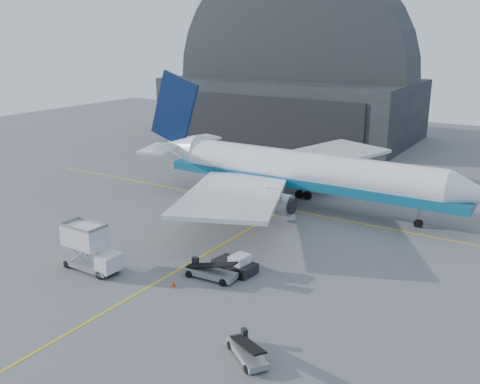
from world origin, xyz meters
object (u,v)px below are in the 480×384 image
Objects in this scene: airliner at (294,170)px; belt_loader_a at (210,272)px; pushback_tug at (236,265)px; belt_loader_b at (247,351)px; catering_truck at (89,248)px.

airliner reaches higher than belt_loader_a.
pushback_tug is at bearing 57.53° from belt_loader_a.
airliner is 23.80m from belt_loader_a.
belt_loader_a reaches higher than belt_loader_b.
pushback_tug is (4.71, -20.93, -3.86)m from airliner.
pushback_tug reaches higher than belt_loader_b.
airliner reaches higher than pushback_tug.
airliner is 28.57m from catering_truck.
catering_truck is 1.45× the size of belt_loader_b.
belt_loader_a is 12.65m from belt_loader_b.
catering_truck is at bearing -104.20° from airliner.
pushback_tug is 1.01× the size of belt_loader_b.
belt_loader_b is at bearing -11.44° from catering_truck.
belt_loader_b is (12.62, -31.92, -4.03)m from airliner.
catering_truck is at bearing -160.66° from belt_loader_a.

